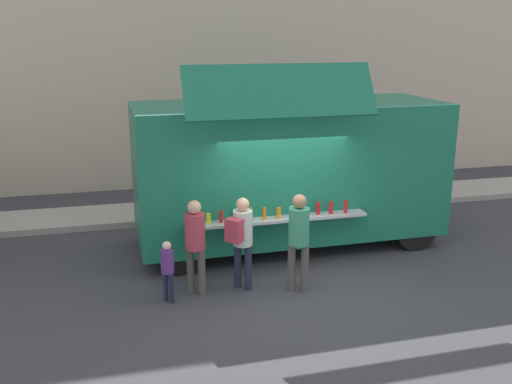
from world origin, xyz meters
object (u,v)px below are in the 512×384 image
object	(u,v)px
child_near_queue	(168,266)
customer_mid_with_backpack	(242,234)
customer_front_ordering	(299,234)
customer_rear_waiting	(195,239)
food_truck_main	(289,169)
trash_bin	(410,184)

from	to	relation	value
child_near_queue	customer_mid_with_backpack	bearing A→B (deg)	-30.26
customer_front_ordering	customer_rear_waiting	size ratio (longest dim) A/B	1.04
food_truck_main	customer_front_ordering	size ratio (longest dim) A/B	3.61
food_truck_main	child_near_queue	world-z (taller)	food_truck_main
food_truck_main	customer_rear_waiting	xyz separation A→B (m)	(-2.27, -1.98, -0.64)
trash_bin	child_near_queue	distance (m)	8.25
trash_bin	customer_front_ordering	bearing A→B (deg)	-135.30
customer_rear_waiting	child_near_queue	size ratio (longest dim) A/B	1.56
trash_bin	child_near_queue	xyz separation A→B (m)	(-6.91, -4.51, 0.20)
customer_front_ordering	child_near_queue	bearing A→B (deg)	112.19
customer_front_ordering	customer_rear_waiting	xyz separation A→B (m)	(-1.75, 0.31, -0.04)
food_truck_main	trash_bin	bearing A→B (deg)	28.40
customer_rear_waiting	trash_bin	bearing A→B (deg)	-19.71
customer_front_ordering	customer_mid_with_backpack	distance (m)	0.99
customer_mid_with_backpack	customer_rear_waiting	size ratio (longest dim) A/B	0.99
customer_rear_waiting	child_near_queue	world-z (taller)	customer_rear_waiting
food_truck_main	child_near_queue	bearing A→B (deg)	-142.62
customer_rear_waiting	food_truck_main	bearing A→B (deg)	-12.55
trash_bin	customer_front_ordering	distance (m)	6.58
trash_bin	child_near_queue	world-z (taller)	child_near_queue
customer_mid_with_backpack	child_near_queue	bearing A→B (deg)	145.07
trash_bin	customer_rear_waiting	distance (m)	7.73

